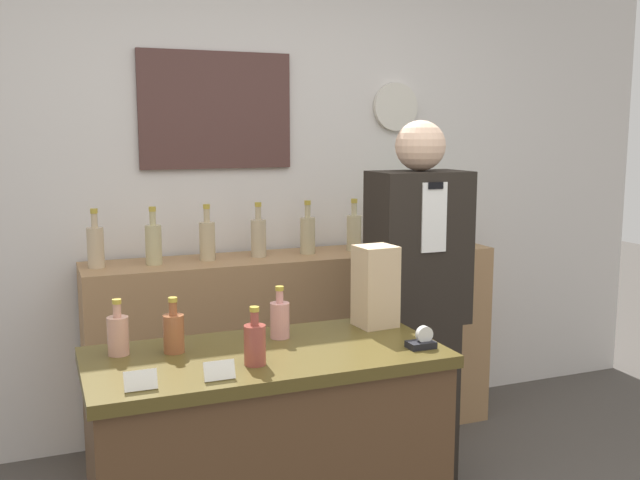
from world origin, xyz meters
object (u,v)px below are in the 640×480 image
(shopkeeper, at_px, (417,309))
(potted_plant, at_px, (431,209))
(tape_dispenser, at_px, (422,341))
(paper_bag, at_px, (375,286))

(shopkeeper, relative_size, potted_plant, 4.50)
(potted_plant, distance_m, tape_dispenser, 1.71)
(paper_bag, distance_m, tape_dispenser, 0.33)
(shopkeeper, height_order, tape_dispenser, shopkeeper)
(shopkeeper, bearing_deg, tape_dispenser, -118.43)
(potted_plant, bearing_deg, paper_bag, -128.35)
(tape_dispenser, bearing_deg, shopkeeper, 61.57)
(shopkeeper, bearing_deg, paper_bag, -134.46)
(tape_dispenser, bearing_deg, paper_bag, 94.61)
(shopkeeper, xyz_separation_m, potted_plant, (0.49, 0.72, 0.36))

